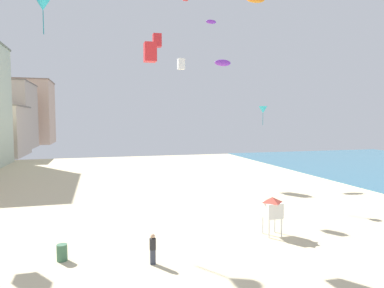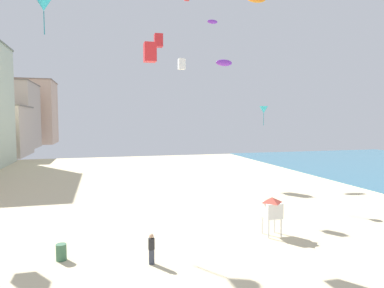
# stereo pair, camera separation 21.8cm
# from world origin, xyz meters

# --- Properties ---
(boardwalk_hotel_distant) EXTENTS (11.97, 17.96, 17.47)m
(boardwalk_hotel_distant) POSITION_xyz_m (-25.09, 87.54, 8.74)
(boardwalk_hotel_distant) COLOR #C6B29E
(boardwalk_hotel_distant) RESTS_ON ground
(boardwalk_hotel_furthest) EXTENTS (17.14, 16.25, 20.16)m
(boardwalk_hotel_furthest) POSITION_xyz_m (-25.09, 107.89, 10.08)
(boardwalk_hotel_furthest) COLOR beige
(boardwalk_hotel_furthest) RESTS_ON ground
(kite_flyer) EXTENTS (0.34, 0.34, 1.64)m
(kite_flyer) POSITION_xyz_m (0.07, 6.23, 0.92)
(kite_flyer) COLOR #383D4C
(kite_flyer) RESTS_ON ground
(lifeguard_stand) EXTENTS (1.10, 1.10, 2.55)m
(lifeguard_stand) POSITION_xyz_m (8.40, 8.67, 1.84)
(lifeguard_stand) COLOR white
(lifeguard_stand) RESTS_ON ground
(beach_trash_bin) EXTENTS (0.56, 0.56, 0.90)m
(beach_trash_bin) POSITION_xyz_m (-4.61, 8.01, 0.45)
(beach_trash_bin) COLOR #3D6B4C
(beach_trash_bin) RESTS_ON ground
(kite_red_box_2) EXTENTS (0.82, 0.82, 1.29)m
(kite_red_box_2) POSITION_xyz_m (0.97, 12.49, 12.28)
(kite_red_box_2) COLOR red
(kite_red_box_3) EXTENTS (1.11, 1.11, 1.75)m
(kite_red_box_3) POSITION_xyz_m (5.46, 35.72, 18.49)
(kite_red_box_3) COLOR red
(kite_purple_parafoil) EXTENTS (2.24, 0.62, 0.87)m
(kite_purple_parafoil) POSITION_xyz_m (13.52, 31.61, 15.17)
(kite_purple_parafoil) COLOR purple
(kite_cyan_delta) EXTENTS (0.78, 0.78, 1.78)m
(kite_cyan_delta) POSITION_xyz_m (12.27, 17.64, 8.57)
(kite_cyan_delta) COLOR #2DB7CC
(kite_purple_parafoil_2) EXTENTS (1.41, 0.39, 0.55)m
(kite_purple_parafoil_2) POSITION_xyz_m (12.29, 32.83, 20.74)
(kite_purple_parafoil_2) COLOR purple
(kite_white_box) EXTENTS (0.61, 0.61, 0.96)m
(kite_white_box) POSITION_xyz_m (4.89, 19.55, 12.76)
(kite_white_box) COLOR white
(kite_cyan_delta_2) EXTENTS (1.27, 1.27, 2.89)m
(kite_cyan_delta_2) POSITION_xyz_m (-6.62, 18.62, 16.81)
(kite_cyan_delta_2) COLOR #2DB7CC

